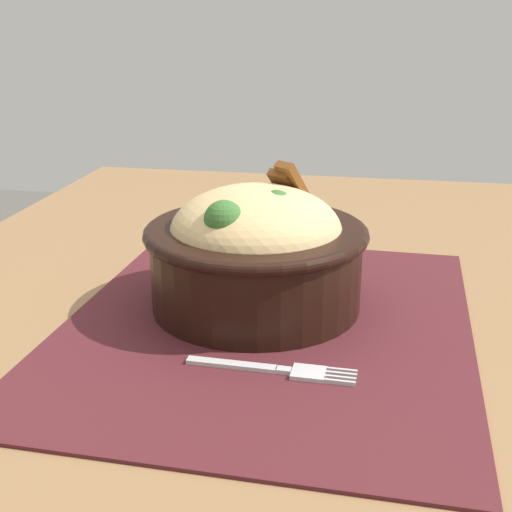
% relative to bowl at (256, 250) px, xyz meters
% --- Properties ---
extents(table, '(1.19, 0.87, 0.72)m').
position_rel_bowl_xyz_m(table, '(0.03, 0.04, -0.14)').
color(table, olive).
rests_on(table, ground_plane).
extents(placemat, '(0.45, 0.37, 0.00)m').
position_rel_bowl_xyz_m(placemat, '(0.03, 0.02, -0.06)').
color(placemat, '#47191E').
rests_on(placemat, table).
extents(bowl, '(0.22, 0.22, 0.13)m').
position_rel_bowl_xyz_m(bowl, '(0.00, 0.00, 0.00)').
color(bowl, black).
rests_on(bowl, placemat).
extents(fork, '(0.02, 0.14, 0.00)m').
position_rel_bowl_xyz_m(fork, '(0.12, 0.04, -0.05)').
color(fork, '#B8B8B8').
rests_on(fork, placemat).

